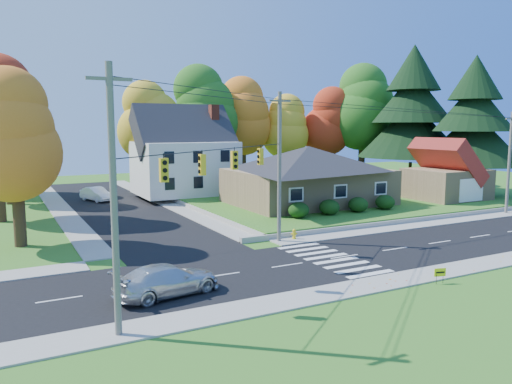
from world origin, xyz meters
TOP-DOWN VIEW (x-y plane):
  - ground at (0.00, 0.00)m, footprint 120.00×120.00m
  - road_main at (0.00, 0.00)m, footprint 90.00×8.00m
  - road_cross at (-8.00, 26.00)m, footprint 8.00×44.00m
  - sidewalk_north at (0.00, 5.00)m, footprint 90.00×2.00m
  - sidewalk_south at (0.00, -5.00)m, footprint 90.00×2.00m
  - lawn at (13.00, 21.00)m, footprint 30.00×30.00m
  - ranch_house at (8.00, 16.00)m, footprint 14.60×10.60m
  - colonial_house at (0.04, 28.00)m, footprint 10.40×8.40m
  - garage at (22.00, 11.99)m, footprint 7.30×6.30m
  - hedge_row at (7.50, 9.80)m, footprint 10.70×1.70m
  - traffic_infrastructure at (-0.15, 1.35)m, footprint 38.10×10.66m
  - tree_lot_0 at (-2.00, 34.00)m, footprint 6.72×6.72m
  - tree_lot_1 at (4.00, 33.00)m, footprint 7.84×7.84m
  - tree_lot_2 at (10.00, 34.00)m, footprint 7.28×7.28m
  - tree_lot_3 at (16.00, 33.00)m, footprint 6.16×6.16m
  - tree_lot_4 at (22.00, 32.00)m, footprint 6.72×6.72m
  - tree_lot_5 at (26.00, 30.00)m, footprint 8.40×8.40m
  - conifer_east_a at (27.00, 22.00)m, footprint 12.80×12.80m
  - conifer_east_b at (28.00, 14.00)m, footprint 11.20×11.20m
  - tree_west_0 at (-17.00, 12.00)m, footprint 6.16×6.16m
  - tree_west_2 at (-17.00, 32.00)m, footprint 6.72×6.72m
  - silver_sedan at (-11.50, -1.69)m, footprint 5.27×2.89m
  - white_car at (-8.99, 29.98)m, footprint 2.91×4.62m
  - fire_hydrant at (-0.26, 5.25)m, footprint 0.44×0.34m
  - yard_sign at (1.02, -6.28)m, footprint 0.61×0.21m

SIDE VIEW (x-z plane):
  - ground at x=0.00m, z-range 0.00..0.00m
  - road_main at x=0.00m, z-range 0.00..0.02m
  - road_cross at x=-8.00m, z-range 0.00..0.02m
  - sidewalk_north at x=0.00m, z-range 0.00..0.08m
  - sidewalk_south at x=0.00m, z-range 0.00..0.08m
  - lawn at x=13.00m, z-range 0.00..0.50m
  - fire_hydrant at x=-0.26m, z-range -0.02..0.75m
  - yard_sign at x=1.02m, z-range 0.17..0.95m
  - white_car at x=-8.99m, z-range 0.02..1.46m
  - silver_sedan at x=-11.50m, z-range 0.02..1.47m
  - hedge_row at x=7.50m, z-range 0.50..1.77m
  - garage at x=22.00m, z-range 0.54..5.14m
  - ranch_house at x=8.00m, z-range 0.57..5.97m
  - colonial_house at x=0.04m, z-range -0.22..9.38m
  - traffic_infrastructure at x=-0.15m, z-range 0.15..10.15m
  - tree_west_0 at x=-17.00m, z-range 1.42..12.89m
  - tree_lot_3 at x=16.00m, z-range 1.92..13.39m
  - tree_west_2 at x=-17.00m, z-range 1.55..14.06m
  - conifer_east_b at x=28.00m, z-range 0.86..15.70m
  - tree_lot_0 at x=-2.00m, z-range 2.05..14.56m
  - tree_lot_4 at x=22.00m, z-range 2.05..14.56m
  - tree_lot_2 at x=10.00m, z-range 2.18..15.74m
  - conifer_east_a at x=27.00m, z-range 0.91..17.87m
  - tree_lot_1 at x=4.00m, z-range 2.31..16.91m
  - tree_lot_5 at x=26.00m, z-range 2.45..18.09m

